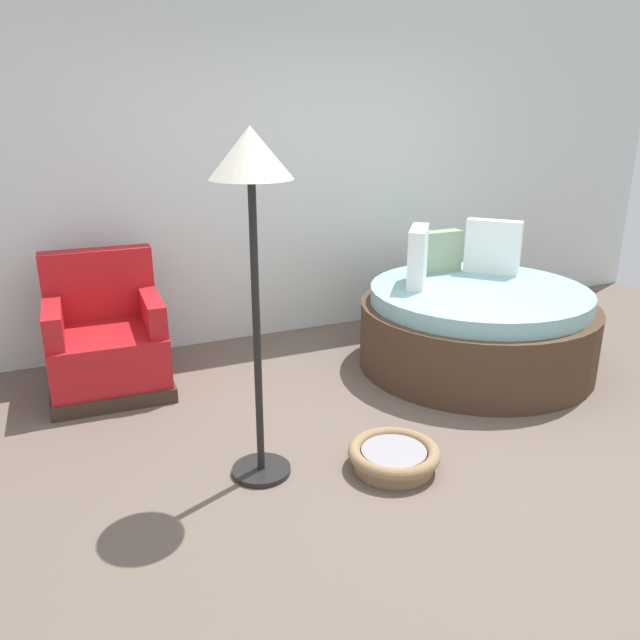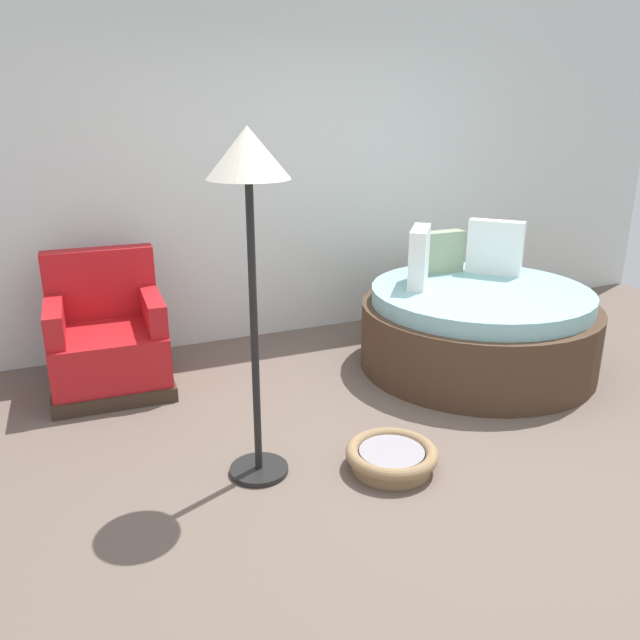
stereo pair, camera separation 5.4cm
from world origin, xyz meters
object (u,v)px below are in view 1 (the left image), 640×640
round_daybed (476,325)px  floor_lamp (252,190)px  red_armchair (107,343)px  pet_basket (394,456)px

round_daybed → floor_lamp: size_ratio=0.97×
red_armchair → floor_lamp: (0.62, -1.50, 1.20)m
red_armchair → pet_basket: 2.20m
red_armchair → floor_lamp: bearing=-67.6°
floor_lamp → round_daybed: bearing=21.7°
round_daybed → red_armchair: size_ratio=1.87×
red_armchair → floor_lamp: floor_lamp is taller
floor_lamp → red_armchair: bearing=112.4°
pet_basket → floor_lamp: (-0.69, 0.25, 1.46)m
red_armchair → pet_basket: red_armchair is taller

